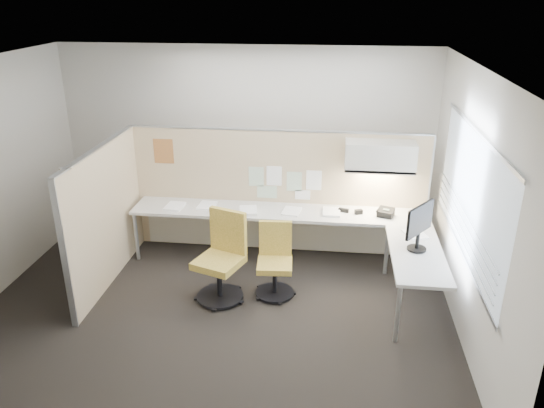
# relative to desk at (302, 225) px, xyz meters

# --- Properties ---
(floor) EXTENTS (5.50, 4.50, 0.01)m
(floor) POSITION_rel_desk_xyz_m (-0.93, -1.13, -0.61)
(floor) COLOR black
(floor) RESTS_ON ground
(ceiling) EXTENTS (5.50, 4.50, 0.01)m
(ceiling) POSITION_rel_desk_xyz_m (-0.93, -1.13, 2.20)
(ceiling) COLOR white
(ceiling) RESTS_ON wall_back
(wall_back) EXTENTS (5.50, 0.02, 2.80)m
(wall_back) POSITION_rel_desk_xyz_m (-0.93, 1.12, 0.80)
(wall_back) COLOR beige
(wall_back) RESTS_ON ground
(wall_front) EXTENTS (5.50, 0.02, 2.80)m
(wall_front) POSITION_rel_desk_xyz_m (-0.93, -3.38, 0.80)
(wall_front) COLOR beige
(wall_front) RESTS_ON ground
(wall_right) EXTENTS (0.02, 4.50, 2.80)m
(wall_right) POSITION_rel_desk_xyz_m (1.82, -1.13, 0.80)
(wall_right) COLOR beige
(wall_right) RESTS_ON ground
(window_pane) EXTENTS (0.01, 2.80, 1.30)m
(window_pane) POSITION_rel_desk_xyz_m (1.79, -1.13, 0.95)
(window_pane) COLOR #95A3AD
(window_pane) RESTS_ON wall_right
(partition_back) EXTENTS (4.10, 0.06, 1.75)m
(partition_back) POSITION_rel_desk_xyz_m (-0.38, 0.47, 0.27)
(partition_back) COLOR #C7B18A
(partition_back) RESTS_ON floor
(partition_left) EXTENTS (0.06, 2.20, 1.75)m
(partition_left) POSITION_rel_desk_xyz_m (-2.43, -0.63, 0.27)
(partition_left) COLOR #C7B18A
(partition_left) RESTS_ON floor
(desk) EXTENTS (4.00, 2.07, 0.73)m
(desk) POSITION_rel_desk_xyz_m (0.00, 0.00, 0.00)
(desk) COLOR beige
(desk) RESTS_ON floor
(overhead_bin) EXTENTS (0.90, 0.36, 0.38)m
(overhead_bin) POSITION_rel_desk_xyz_m (0.97, 0.26, 0.91)
(overhead_bin) COLOR beige
(overhead_bin) RESTS_ON partition_back
(task_light_strip) EXTENTS (0.60, 0.06, 0.02)m
(task_light_strip) POSITION_rel_desk_xyz_m (0.97, 0.26, 0.70)
(task_light_strip) COLOR #FFEABF
(task_light_strip) RESTS_ON overhead_bin
(pinned_papers) EXTENTS (1.01, 0.00, 0.47)m
(pinned_papers) POSITION_rel_desk_xyz_m (-0.30, 0.44, 0.43)
(pinned_papers) COLOR #8CBF8C
(pinned_papers) RESTS_ON partition_back
(poster) EXTENTS (0.28, 0.00, 0.35)m
(poster) POSITION_rel_desk_xyz_m (-1.98, 0.44, 0.82)
(poster) COLOR orange
(poster) RESTS_ON partition_back
(chair_left) EXTENTS (0.64, 0.66, 1.08)m
(chair_left) POSITION_rel_desk_xyz_m (-0.90, -0.90, -0.10)
(chair_left) COLOR black
(chair_left) RESTS_ON floor
(chair_right) EXTENTS (0.47, 0.48, 0.90)m
(chair_right) POSITION_rel_desk_xyz_m (-0.28, -0.74, -0.18)
(chair_right) COLOR black
(chair_right) RESTS_ON floor
(monitor) EXTENTS (0.34, 0.44, 0.56)m
(monitor) POSITION_rel_desk_xyz_m (1.37, -0.82, 0.45)
(monitor) COLOR black
(monitor) RESTS_ON desk
(phone) EXTENTS (0.26, 0.25, 0.12)m
(phone) POSITION_rel_desk_xyz_m (1.08, 0.13, 0.18)
(phone) COLOR black
(phone) RESTS_ON desk
(stapler) EXTENTS (0.15, 0.08, 0.05)m
(stapler) POSITION_rel_desk_xyz_m (0.54, 0.20, 0.15)
(stapler) COLOR black
(stapler) RESTS_ON desk
(tape_dispenser) EXTENTS (0.11, 0.09, 0.06)m
(tape_dispenser) POSITION_rel_desk_xyz_m (0.74, 0.16, 0.16)
(tape_dispenser) COLOR black
(tape_dispenser) RESTS_ON desk
(coat_hook) EXTENTS (0.18, 0.46, 1.39)m
(coat_hook) POSITION_rel_desk_xyz_m (-2.51, -1.42, 0.81)
(coat_hook) COLOR silver
(coat_hook) RESTS_ON partition_left
(paper_stack_0) EXTENTS (0.25, 0.32, 0.03)m
(paper_stack_0) POSITION_rel_desk_xyz_m (-1.76, 0.08, 0.14)
(paper_stack_0) COLOR white
(paper_stack_0) RESTS_ON desk
(paper_stack_1) EXTENTS (0.25, 0.31, 0.02)m
(paper_stack_1) POSITION_rel_desk_xyz_m (-1.33, 0.18, 0.14)
(paper_stack_1) COLOR white
(paper_stack_1) RESTS_ON desk
(paper_stack_2) EXTENTS (0.28, 0.34, 0.05)m
(paper_stack_2) POSITION_rel_desk_xyz_m (-0.73, 0.03, 0.15)
(paper_stack_2) COLOR white
(paper_stack_2) RESTS_ON desk
(paper_stack_3) EXTENTS (0.27, 0.33, 0.02)m
(paper_stack_3) POSITION_rel_desk_xyz_m (-0.16, 0.12, 0.14)
(paper_stack_3) COLOR white
(paper_stack_3) RESTS_ON desk
(paper_stack_4) EXTENTS (0.23, 0.30, 0.03)m
(paper_stack_4) POSITION_rel_desk_xyz_m (0.38, 0.15, 0.14)
(paper_stack_4) COLOR white
(paper_stack_4) RESTS_ON desk
(paper_stack_5) EXTENTS (0.32, 0.36, 0.02)m
(paper_stack_5) POSITION_rel_desk_xyz_m (1.40, -0.41, 0.14)
(paper_stack_5) COLOR white
(paper_stack_5) RESTS_ON desk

